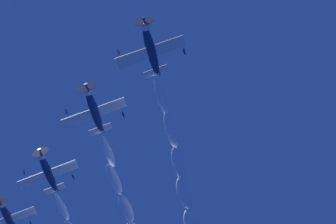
{
  "coord_description": "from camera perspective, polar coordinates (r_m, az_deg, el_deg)",
  "views": [
    {
      "loc": [
        40.45,
        -0.47,
        1.61
      ],
      "look_at": [
        -7.09,
        5.71,
        63.24
      ],
      "focal_mm": 56.99,
      "sensor_mm": 36.0,
      "label": 1
    }
  ],
  "objects": [
    {
      "name": "airplane_left_wingman",
      "position": [
        79.85,
        -7.93,
        0.28
      ],
      "size": [
        8.9,
        9.48,
        4.13
      ],
      "color": "navy"
    },
    {
      "name": "airplane_slot_tail",
      "position": [
        99.07,
        -16.76,
        -10.72
      ],
      "size": [
        8.9,
        9.48,
        4.11
      ],
      "color": "navy"
    },
    {
      "name": "airplane_right_wingman",
      "position": [
        89.58,
        -12.75,
        -6.21
      ],
      "size": [
        8.9,
        9.49,
        4.35
      ],
      "color": "navy"
    },
    {
      "name": "airplane_lead",
      "position": [
        72.22,
        -1.9,
        6.87
      ],
      "size": [
        8.9,
        9.51,
        4.11
      ],
      "color": "navy"
    }
  ]
}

